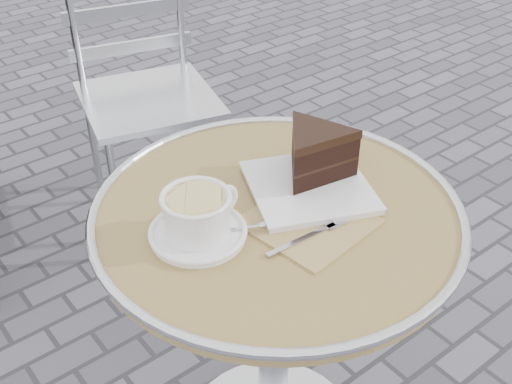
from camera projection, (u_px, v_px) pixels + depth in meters
cafe_table at (276, 273)px, 1.32m from camera, size 0.72×0.72×0.74m
cappuccino_set at (198, 218)px, 1.14m from camera, size 0.19×0.17×0.09m
cake_plate_set at (314, 161)px, 1.26m from camera, size 0.37×0.33×0.12m
bistro_chair at (138, 61)px, 2.14m from camera, size 0.52×0.52×0.94m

